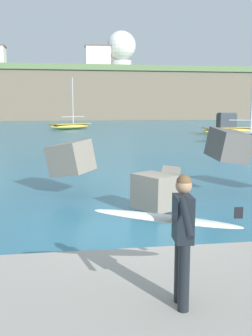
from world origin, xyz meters
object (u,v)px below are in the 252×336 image
boat_near_centre (229,128)px  boat_mid_left (70,126)px  station_building_east (98,58)px  radar_dome (121,49)px  surfer_with_board (178,228)px  boat_near_left (245,137)px

boat_near_centre → boat_mid_left: boat_mid_left is taller
station_building_east → boat_mid_left: bearing=-98.7°
boat_near_centre → radar_dome: 65.69m
surfer_with_board → boat_mid_left: boat_mid_left is taller
surfer_with_board → station_building_east: bearing=86.1°
surfer_with_board → boat_near_centre: boat_near_centre is taller
boat_near_left → boat_near_centre: size_ratio=1.12×
boat_near_centre → station_building_east: size_ratio=1.00×
surfer_with_board → boat_near_left: boat_near_left is taller
boat_near_left → boat_mid_left: boat_near_left is taller
boat_near_left → station_building_east: bearing=94.7°
boat_mid_left → station_building_east: bearing=81.3°
radar_dome → station_building_east: (-6.14, -1.31, -2.60)m
radar_dome → boat_mid_left: bearing=-105.2°
boat_near_centre → station_building_east: bearing=98.0°
station_building_east → boat_near_left: bearing=-85.3°
surfer_with_board → boat_near_centre: 37.17m
boat_near_left → boat_near_centre: 10.04m
radar_dome → boat_near_left: bearing=-90.2°
surfer_with_board → boat_near_centre: bearing=65.8°
boat_near_left → boat_near_centre: (2.81, 9.64, 0.15)m
boat_near_centre → radar_dome: bearing=92.4°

